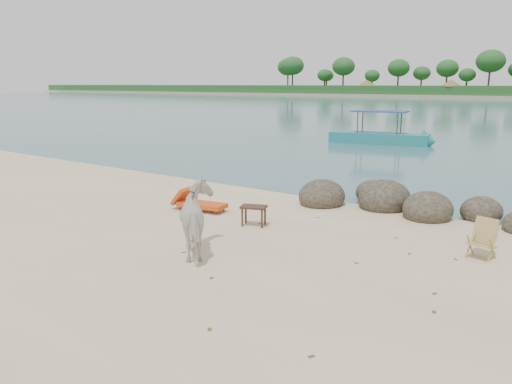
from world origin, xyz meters
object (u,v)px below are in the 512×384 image
cow (200,220)px  side_table (254,217)px  lounge_chair (202,203)px  deck_chair (482,241)px  boat_near (380,116)px  boulders (396,203)px

cow → side_table: 2.50m
cow → lounge_chair: 3.75m
lounge_chair → deck_chair: size_ratio=2.16×
lounge_chair → deck_chair: bearing=-5.8°
cow → boat_near: size_ratio=0.27×
lounge_chair → boat_near: size_ratio=0.26×
boulders → side_table: boulders is taller
lounge_chair → deck_chair: 7.42m
cow → boat_near: boat_near is taller
cow → deck_chair: size_ratio=2.23×
lounge_chair → deck_chair: (7.41, 0.48, 0.14)m
boulders → lounge_chair: bearing=-142.9°
deck_chair → boat_near: 21.40m
boulders → boat_near: size_ratio=0.97×
cow → lounge_chair: (-2.46, 2.78, -0.50)m
side_table → deck_chair: 5.36m
boulders → boat_near: boat_near is taller
side_table → boat_near: bearing=83.5°
boulders → cow: bearing=-107.9°
boulders → cow: size_ratio=3.59×
cow → side_table: (-0.35, 2.42, -0.51)m
boulders → deck_chair: (2.95, -2.90, 0.18)m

